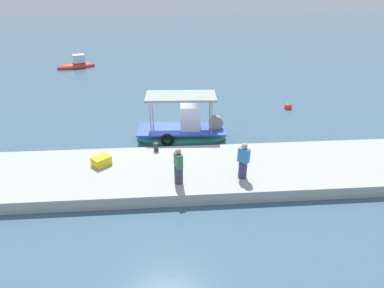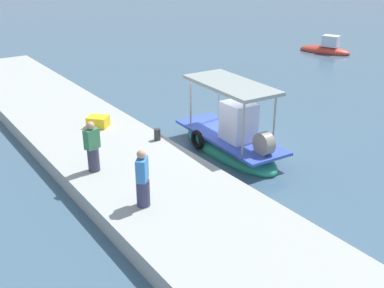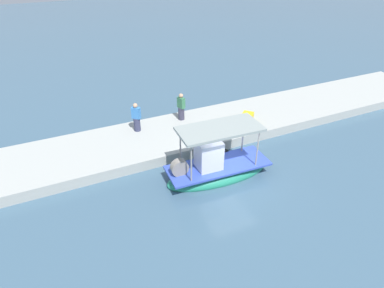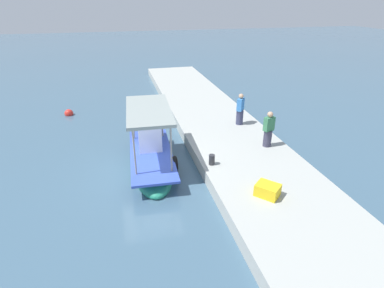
# 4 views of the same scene
# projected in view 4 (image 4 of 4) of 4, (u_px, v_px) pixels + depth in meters

# --- Properties ---
(ground_plane) EXTENTS (120.00, 120.00, 0.00)m
(ground_plane) POSITION_uv_depth(u_px,v_px,m) (148.00, 173.00, 12.73)
(ground_plane) COLOR #3F5E75
(dock_quay) EXTENTS (36.00, 4.28, 0.55)m
(dock_quay) POSITION_uv_depth(u_px,v_px,m) (243.00, 156.00, 13.53)
(dock_quay) COLOR #A9ADA7
(dock_quay) RESTS_ON ground_plane
(main_fishing_boat) EXTENTS (5.17, 2.01, 3.00)m
(main_fishing_boat) POSITION_uv_depth(u_px,v_px,m) (151.00, 155.00, 13.08)
(main_fishing_boat) COLOR #268F6F
(main_fishing_boat) RESTS_ON ground_plane
(fisherman_near_bollard) EXTENTS (0.46, 0.52, 1.64)m
(fisherman_near_bollard) POSITION_uv_depth(u_px,v_px,m) (268.00, 131.00, 13.46)
(fisherman_near_bollard) COLOR #3B394F
(fisherman_near_bollard) RESTS_ON dock_quay
(fisherman_by_crate) EXTENTS (0.52, 0.52, 1.66)m
(fisherman_by_crate) POSITION_uv_depth(u_px,v_px,m) (240.00, 111.00, 15.84)
(fisherman_by_crate) COLOR #373B59
(fisherman_by_crate) RESTS_ON dock_quay
(mooring_bollard) EXTENTS (0.24, 0.24, 0.42)m
(mooring_bollard) POSITION_uv_depth(u_px,v_px,m) (212.00, 160.00, 12.17)
(mooring_bollard) COLOR #2D2D33
(mooring_bollard) RESTS_ON dock_quay
(cargo_crate) EXTENTS (0.97, 0.96, 0.42)m
(cargo_crate) POSITION_uv_depth(u_px,v_px,m) (268.00, 190.00, 10.26)
(cargo_crate) COLOR yellow
(cargo_crate) RESTS_ON dock_quay
(marker_buoy) EXTENTS (0.53, 0.53, 0.53)m
(marker_buoy) POSITION_uv_depth(u_px,v_px,m) (69.00, 113.00, 18.93)
(marker_buoy) COLOR red
(marker_buoy) RESTS_ON ground_plane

